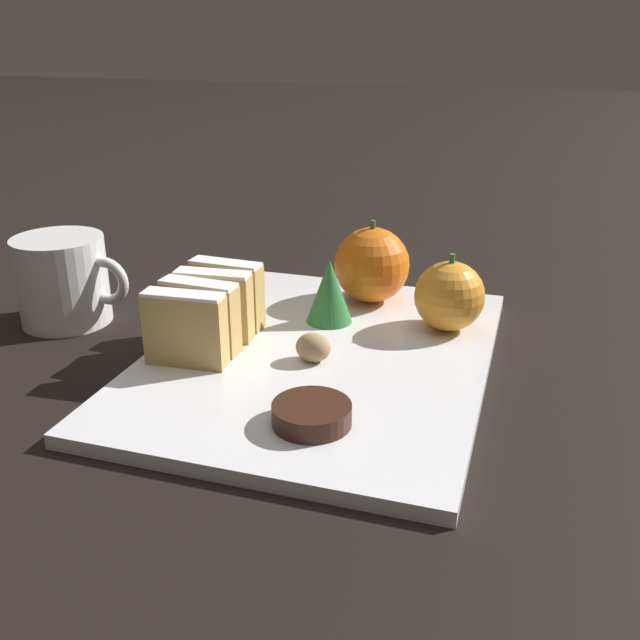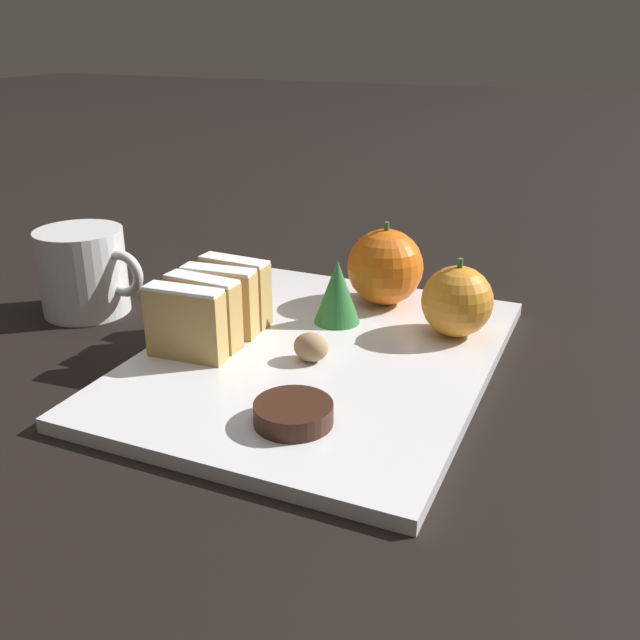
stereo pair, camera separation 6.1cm
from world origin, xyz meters
name	(u,v)px [view 1 (the left image)]	position (x,y,z in m)	size (l,w,h in m)	color
ground_plane	(320,364)	(0.00, 0.00, 0.00)	(6.00, 6.00, 0.00)	black
serving_platter	(320,358)	(0.00, 0.00, 0.01)	(0.29, 0.38, 0.01)	white
stollen_slice_front	(185,329)	(-0.10, -0.06, 0.04)	(0.07, 0.03, 0.06)	tan
stollen_slice_second	(200,316)	(-0.10, -0.03, 0.04)	(0.07, 0.02, 0.06)	tan
stollen_slice_third	(214,305)	(-0.10, 0.00, 0.04)	(0.07, 0.03, 0.06)	tan
stollen_slice_fourth	(227,294)	(-0.10, 0.03, 0.04)	(0.07, 0.02, 0.06)	tan
orange_near	(449,296)	(0.10, 0.08, 0.04)	(0.07, 0.07, 0.07)	orange
orange_far	(372,265)	(0.01, 0.14, 0.05)	(0.08, 0.08, 0.09)	orange
walnut	(319,348)	(0.00, -0.02, 0.02)	(0.03, 0.03, 0.03)	tan
chocolate_cookie	(312,414)	(0.03, -0.12, 0.02)	(0.06, 0.06, 0.02)	#381E14
evergreen_sprig	(329,291)	(-0.01, 0.07, 0.04)	(0.04, 0.04, 0.06)	#2D7538
coffee_mug	(64,280)	(-0.27, 0.02, 0.04)	(0.12, 0.09, 0.09)	white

